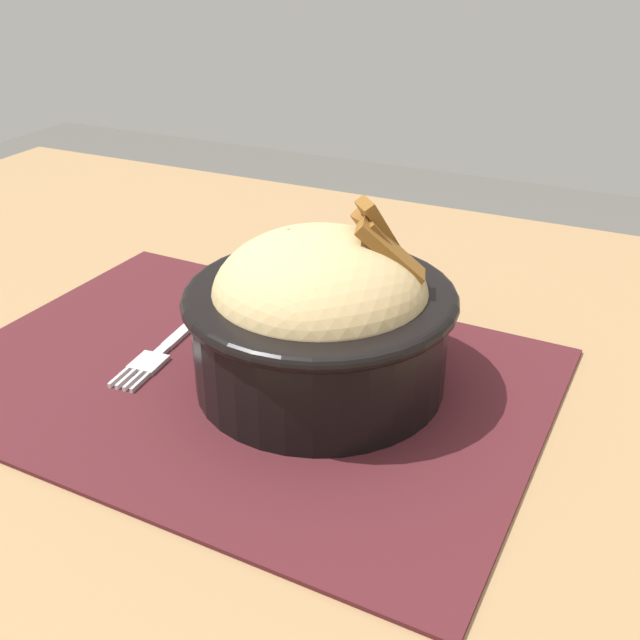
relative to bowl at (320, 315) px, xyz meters
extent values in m
cube|color=#99754C|center=(0.05, 0.02, -0.07)|extent=(1.19, 0.86, 0.03)
cylinder|color=olive|center=(0.59, -0.34, -0.45)|extent=(0.04, 0.04, 0.73)
cube|color=#47191E|center=(0.06, 0.02, -0.06)|extent=(0.43, 0.32, 0.00)
cylinder|color=black|center=(0.00, 0.00, -0.02)|extent=(0.17, 0.17, 0.07)
torus|color=black|center=(0.00, 0.00, 0.01)|extent=(0.19, 0.19, 0.01)
ellipsoid|color=tan|center=(0.00, 0.00, 0.02)|extent=(0.20, 0.20, 0.09)
sphere|color=#317327|center=(0.02, 0.00, 0.04)|extent=(0.03, 0.03, 0.03)
cylinder|color=orange|center=(-0.01, -0.03, 0.04)|extent=(0.04, 0.03, 0.01)
cube|color=brown|center=(-0.04, -0.01, 0.05)|extent=(0.05, 0.03, 0.04)
cube|color=brown|center=(-0.04, -0.02, 0.05)|extent=(0.04, 0.04, 0.04)
cube|color=brown|center=(-0.03, -0.03, 0.05)|extent=(0.04, 0.04, 0.06)
cube|color=brown|center=(-0.03, -0.04, 0.05)|extent=(0.04, 0.04, 0.04)
cube|color=silver|center=(0.13, -0.03, -0.05)|extent=(0.01, 0.07, 0.00)
cube|color=silver|center=(0.13, 0.02, -0.05)|extent=(0.01, 0.01, 0.00)
cube|color=silver|center=(0.12, 0.03, -0.05)|extent=(0.02, 0.03, 0.00)
cube|color=silver|center=(0.13, 0.06, -0.05)|extent=(0.00, 0.02, 0.00)
cube|color=silver|center=(0.13, 0.06, -0.05)|extent=(0.00, 0.02, 0.00)
cube|color=silver|center=(0.12, 0.06, -0.05)|extent=(0.00, 0.02, 0.00)
cube|color=silver|center=(0.11, 0.06, -0.05)|extent=(0.00, 0.02, 0.00)
camera|label=1|loc=(-0.20, 0.41, 0.24)|focal=42.48mm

